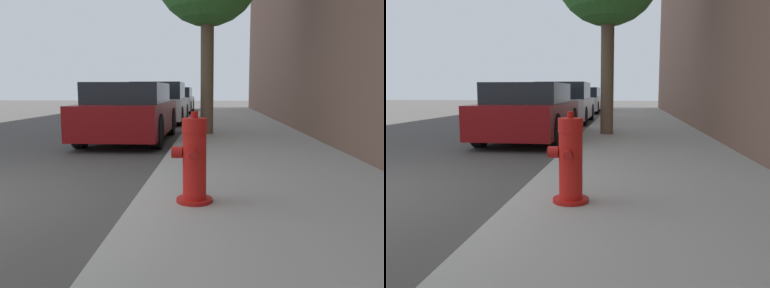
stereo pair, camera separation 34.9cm
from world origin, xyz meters
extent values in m
cube|color=#99968E|center=(3.55, 0.00, 0.06)|extent=(2.99, 40.00, 0.13)
cylinder|color=#A91511|center=(2.65, -0.05, 0.14)|extent=(0.34, 0.34, 0.04)
cylinder|color=red|center=(2.65, -0.05, 0.47)|extent=(0.22, 0.22, 0.62)
cylinder|color=red|center=(2.65, -0.05, 0.85)|extent=(0.23, 0.23, 0.13)
cylinder|color=#A91511|center=(2.65, -0.05, 0.95)|extent=(0.07, 0.07, 0.06)
cylinder|color=#A91511|center=(2.65, -0.20, 0.60)|extent=(0.08, 0.08, 0.08)
cylinder|color=#A91511|center=(2.65, 0.10, 0.60)|extent=(0.08, 0.08, 0.08)
cylinder|color=#A91511|center=(2.49, -0.05, 0.60)|extent=(0.10, 0.11, 0.11)
cube|color=maroon|center=(0.92, 5.16, 0.54)|extent=(1.73, 3.95, 0.69)
cube|color=black|center=(0.92, 5.00, 1.11)|extent=(1.59, 2.17, 0.45)
cylinder|color=black|center=(0.14, 6.39, 0.36)|extent=(0.20, 0.71, 0.71)
cylinder|color=black|center=(1.70, 6.39, 0.36)|extent=(0.20, 0.71, 0.71)
cylinder|color=black|center=(0.14, 3.94, 0.36)|extent=(0.20, 0.71, 0.71)
cylinder|color=black|center=(1.70, 3.94, 0.36)|extent=(0.20, 0.71, 0.71)
cube|color=silver|center=(0.89, 10.24, 0.52)|extent=(1.84, 3.93, 0.69)
cube|color=black|center=(0.89, 10.08, 1.17)|extent=(1.69, 2.16, 0.59)
cylinder|color=black|center=(0.04, 11.46, 0.32)|extent=(0.20, 0.64, 0.64)
cylinder|color=black|center=(1.73, 11.46, 0.32)|extent=(0.20, 0.64, 0.64)
cylinder|color=black|center=(0.04, 9.02, 0.32)|extent=(0.20, 0.64, 0.64)
cylinder|color=black|center=(1.73, 9.02, 0.32)|extent=(0.20, 0.64, 0.64)
cube|color=#B7B7BC|center=(0.85, 16.50, 0.50)|extent=(1.78, 4.34, 0.64)
cube|color=black|center=(0.85, 16.33, 1.07)|extent=(1.64, 2.39, 0.50)
cylinder|color=black|center=(0.04, 17.85, 0.33)|extent=(0.20, 0.66, 0.66)
cylinder|color=black|center=(1.66, 17.85, 0.33)|extent=(0.20, 0.66, 0.66)
cylinder|color=black|center=(0.04, 15.16, 0.33)|extent=(0.20, 0.66, 0.66)
cylinder|color=black|center=(1.66, 15.16, 0.33)|extent=(0.20, 0.66, 0.66)
cylinder|color=brown|center=(2.68, 5.63, 1.61)|extent=(0.31, 0.31, 2.98)
camera|label=1|loc=(2.81, -3.46, 1.17)|focal=35.00mm
camera|label=2|loc=(3.16, -3.43, 1.17)|focal=35.00mm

